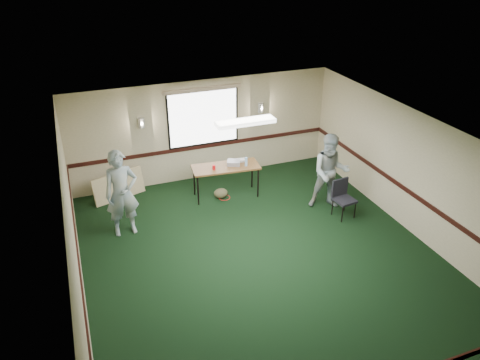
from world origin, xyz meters
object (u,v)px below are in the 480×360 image
object	(u,v)px
person_left	(122,194)
projector	(234,163)
folding_table	(226,169)
conference_chair	(342,195)
person_right	(330,172)

from	to	relation	value
person_left	projector	bearing A→B (deg)	12.54
person_left	folding_table	bearing A→B (deg)	13.26
folding_table	conference_chair	distance (m)	2.90
conference_chair	person_left	bearing A→B (deg)	160.81
projector	person_right	size ratio (longest dim) A/B	0.17
person_left	person_right	bearing A→B (deg)	-10.16
person_left	person_right	xyz separation A→B (m)	(4.77, -0.61, -0.05)
projector	person_right	world-z (taller)	person_right
folding_table	person_left	bearing A→B (deg)	-158.27
projector	conference_chair	world-z (taller)	projector
person_right	folding_table	bearing A→B (deg)	169.07
person_left	person_right	distance (m)	4.81
conference_chair	person_left	distance (m)	5.01
person_right	projector	bearing A→B (deg)	165.74
projector	person_left	size ratio (longest dim) A/B	0.16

